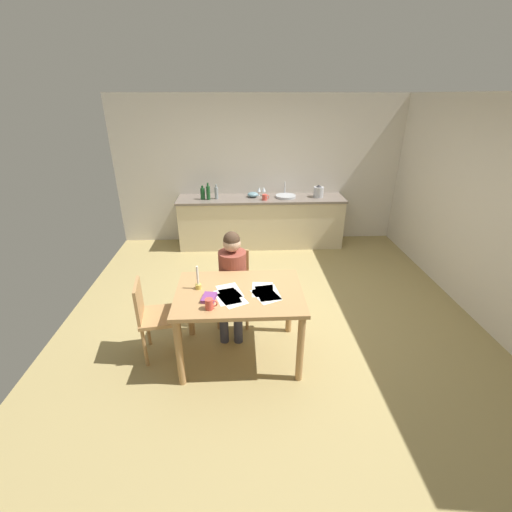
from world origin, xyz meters
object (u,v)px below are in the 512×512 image
Objects in this scene: stovetop_kettle at (318,192)px; wine_glass_near_sink at (264,190)px; chair_at_table at (234,283)px; chair_side_empty at (154,315)px; sink_unit at (286,196)px; bottle_vinegar at (208,193)px; mixing_bowl at (253,195)px; person_seated at (232,276)px; coffee_mug at (210,304)px; dining_table at (239,302)px; wine_glass_by_kettle at (259,190)px; candlestick at (198,283)px; bottle_wine_red at (216,193)px; book_magazine at (209,298)px; teacup_on_counter at (265,197)px; bottle_oil at (203,194)px.

stovetop_kettle reaches higher than wine_glass_near_sink.
chair_at_table is at bearing -102.05° from wine_glass_near_sink.
sink_unit is (1.73, 2.97, 0.42)m from chair_side_empty.
bottle_vinegar reaches higher than mixing_bowl.
person_seated reaches higher than coffee_mug.
chair_at_table is 2.37m from bottle_vinegar.
dining_table is 5.74× the size of stovetop_kettle.
person_seated is 5.43× the size of stovetop_kettle.
coffee_mug is at bearing -100.44° from wine_glass_by_kettle.
candlestick is 2.92m from bottle_wine_red.
person_seated is (-0.08, 0.54, 0.00)m from dining_table.
candlestick is at bearing -125.73° from person_seated.
bottle_wine_red is at bearing -166.70° from wine_glass_by_kettle.
mixing_bowl is at bearing 175.00° from sink_unit.
candlestick is 1.64× the size of wine_glass_near_sink.
book_magazine is 0.67× the size of bottle_wine_red.
teacup_on_counter is at bearing 76.45° from chair_at_table.
wine_glass_by_kettle is (0.12, 0.09, 0.06)m from mixing_bowl.
candlestick is 3.21m from sink_unit.
sink_unit reaches higher than chair_side_empty.
mixing_bowl is 0.29m from teacup_on_counter.
mixing_bowl is at bearing 177.29° from stovetop_kettle.
sink_unit is 0.59m from stovetop_kettle.
sink_unit is 0.42m from teacup_on_counter.
dining_table is 3.23m from wine_glass_near_sink.
sink_unit is 1.49× the size of bottle_oil.
book_magazine is 3.26m from mixing_bowl.
bottle_oil is at bearing -172.88° from mixing_bowl.
chair_side_empty is 5.74× the size of wine_glass_by_kettle.
dining_table is 0.34m from book_magazine.
bottle_vinegar is at bearing -165.96° from wine_glass_by_kettle.
bottle_wine_red is 0.78m from wine_glass_by_kettle.
bottle_oil is (-0.54, 2.44, 0.32)m from person_seated.
dining_table is 3.06m from bottle_oil.
stovetop_kettle reaches higher than mixing_bowl.
bottle_wine_red is 1.31× the size of mixing_bowl.
coffee_mug is 0.45× the size of bottle_wine_red.
chair_at_table is 0.78m from candlestick.
person_seated is at bearing -99.70° from wine_glass_by_kettle.
dining_table is at bearing -84.01° from chair_at_table.
chair_side_empty is 4.01× the size of stovetop_kettle.
person_seated reaches higher than mixing_bowl.
bottle_wine_red reaches higher than stovetop_kettle.
book_magazine is (-0.21, -0.66, 0.13)m from person_seated.
wine_glass_near_sink is 1.23× the size of teacup_on_counter.
coffee_mug reaches higher than chair_side_empty.
wine_glass_by_kettle reaches higher than chair_side_empty.
sink_unit is 2.34× the size of wine_glass_by_kettle.
bottle_wine_red is 0.85m from teacup_on_counter.
bottle_oil reaches higher than wine_glass_near_sink.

